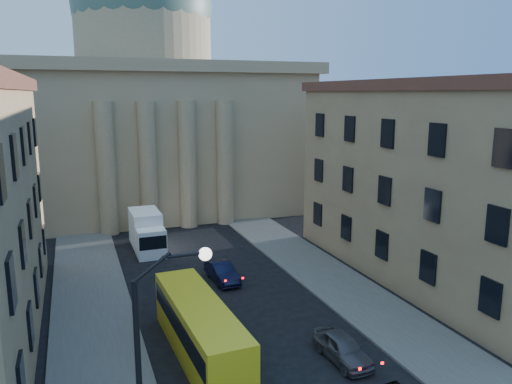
% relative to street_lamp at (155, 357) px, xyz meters
% --- Properties ---
extents(sidewalk_left, '(5.00, 60.00, 0.15)m').
position_rel_street_lamp_xyz_m(sidewalk_left, '(-1.53, 10.00, -5.21)').
color(sidewalk_left, '#595651').
rests_on(sidewalk_left, ground).
extents(sidewalk_right, '(5.00, 60.00, 0.15)m').
position_rel_street_lamp_xyz_m(sidewalk_right, '(15.47, 10.00, -5.21)').
color(sidewalk_right, '#595651').
rests_on(sidewalk_right, ground).
extents(church, '(68.02, 28.76, 36.60)m').
position_rel_street_lamp_xyz_m(church, '(6.97, 47.47, 6.59)').
color(church, '#92825A').
rests_on(church, ground).
extents(building_right, '(11.60, 26.60, 14.70)m').
position_rel_street_lamp_xyz_m(building_right, '(23.97, 14.00, 2.14)').
color(building_right, '#A0885E').
rests_on(building_right, ground).
extents(street_lamp, '(2.62, 0.44, 8.83)m').
position_rel_street_lamp_xyz_m(street_lamp, '(0.00, 0.00, 0.00)').
color(street_lamp, black).
rests_on(street_lamp, ground).
extents(car_right_far, '(1.87, 4.19, 1.40)m').
position_rel_street_lamp_xyz_m(car_right_far, '(10.47, 5.71, -4.59)').
color(car_right_far, '#4C4B50').
rests_on(car_right_far, ground).
extents(car_right_distant, '(1.77, 4.38, 1.42)m').
position_rel_street_lamp_xyz_m(car_right_distant, '(7.77, 18.66, -4.58)').
color(car_right_distant, black).
rests_on(car_right_distant, ground).
extents(city_bus, '(2.90, 10.66, 2.98)m').
position_rel_street_lamp_xyz_m(city_bus, '(3.61, 8.76, -3.69)').
color(city_bus, yellow).
rests_on(city_bus, ground).
extents(box_truck, '(2.51, 6.19, 3.39)m').
position_rel_street_lamp_xyz_m(box_truck, '(3.69, 28.18, -3.68)').
color(box_truck, white).
rests_on(box_truck, ground).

